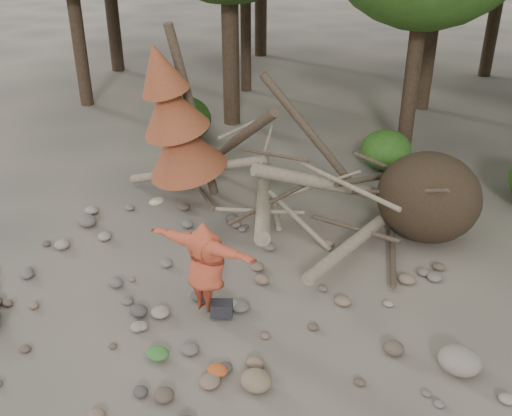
% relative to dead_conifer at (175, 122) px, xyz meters
% --- Properties ---
extents(ground, '(120.00, 120.00, 0.00)m').
position_rel_dead_conifer_xyz_m(ground, '(3.12, -3.37, -2.11)').
color(ground, '#514C44').
rests_on(ground, ground).
extents(deadfall_pile, '(8.55, 5.24, 3.30)m').
position_rel_dead_conifer_xyz_m(deadfall_pile, '(5.13, 0.87, -1.16)').
color(deadfall_pile, '#332619').
rests_on(deadfall_pile, ground).
extents(dead_conifer, '(2.06, 2.16, 4.35)m').
position_rel_dead_conifer_xyz_m(dead_conifer, '(0.00, 0.00, 0.00)').
color(dead_conifer, '#4C3F30').
rests_on(dead_conifer, ground).
extents(bush_left, '(1.80, 1.80, 1.44)m').
position_rel_dead_conifer_xyz_m(bush_left, '(-2.38, 3.83, -1.39)').
color(bush_left, '#244B14').
rests_on(bush_left, ground).
extents(bush_mid, '(1.40, 1.40, 1.12)m').
position_rel_dead_conifer_xyz_m(bush_mid, '(3.92, 4.43, -1.55)').
color(bush_mid, '#305F1B').
rests_on(bush_mid, ground).
extents(frisbee_thrower, '(2.18, 0.75, 1.95)m').
position_rel_dead_conifer_xyz_m(frisbee_thrower, '(2.82, -3.46, -1.16)').
color(frisbee_thrower, '#AF4127').
rests_on(frisbee_thrower, ground).
extents(backpack, '(0.46, 0.40, 0.26)m').
position_rel_dead_conifer_xyz_m(backpack, '(3.13, -3.49, -1.98)').
color(backpack, black).
rests_on(backpack, ground).
extents(cloth_green, '(0.39, 0.33, 0.15)m').
position_rel_dead_conifer_xyz_m(cloth_green, '(2.75, -4.89, -2.04)').
color(cloth_green, '#33692A').
rests_on(cloth_green, ground).
extents(cloth_orange, '(0.33, 0.27, 0.12)m').
position_rel_dead_conifer_xyz_m(cloth_orange, '(3.79, -4.78, -2.05)').
color(cloth_orange, '#A2441B').
rests_on(cloth_orange, ground).
extents(boulder_front_right, '(0.48, 0.44, 0.29)m').
position_rel_dead_conifer_xyz_m(boulder_front_right, '(4.43, -4.75, -1.97)').
color(boulder_front_right, '#7B664C').
rests_on(boulder_front_right, ground).
extents(boulder_mid_right, '(0.67, 0.60, 0.40)m').
position_rel_dead_conifer_xyz_m(boulder_mid_right, '(7.08, -3.03, -1.91)').
color(boulder_mid_right, gray).
rests_on(boulder_mid_right, ground).
extents(boulder_mid_left, '(0.45, 0.40, 0.27)m').
position_rel_dead_conifer_xyz_m(boulder_mid_left, '(-1.29, -1.92, -1.98)').
color(boulder_mid_left, '#605951').
rests_on(boulder_mid_left, ground).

